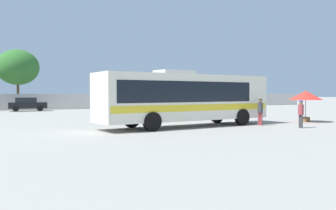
{
  "coord_description": "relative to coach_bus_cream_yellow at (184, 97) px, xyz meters",
  "views": [
    {
      "loc": [
        -9.39,
        -19.01,
        2.05
      ],
      "look_at": [
        2.08,
        3.68,
        1.21
      ],
      "focal_mm": 38.36,
      "sensor_mm": 36.0,
      "label": 1
    }
  ],
  "objects": [
    {
      "name": "passenger_waiting_on_apron",
      "position": [
        5.73,
        -3.77,
        -0.9
      ],
      "size": [
        0.38,
        0.38,
        1.62
      ],
      "color": "#38383D",
      "rests_on": "ground_plane"
    },
    {
      "name": "attendant_by_bus_door",
      "position": [
        4.74,
        -1.39,
        -0.86
      ],
      "size": [
        0.42,
        0.42,
        1.69
      ],
      "color": "#99383D",
      "rests_on": "ground_plane"
    },
    {
      "name": "perimeter_wall",
      "position": [
        -1.35,
        27.73,
        -0.85
      ],
      "size": [
        80.0,
        0.3,
        1.95
      ],
      "primitive_type": "cube",
      "color": "beige",
      "rests_on": "ground_plane"
    },
    {
      "name": "vendor_umbrella_near_gate_red",
      "position": [
        9.45,
        -0.75,
        0.04
      ],
      "size": [
        2.31,
        2.31,
        2.21
      ],
      "color": "gray",
      "rests_on": "ground_plane"
    },
    {
      "name": "parked_car_second_black",
      "position": [
        -6.63,
        24.67,
        -1.01
      ],
      "size": [
        4.22,
        2.22,
        1.55
      ],
      "color": "black",
      "rests_on": "ground_plane"
    },
    {
      "name": "ground_plane",
      "position": [
        -1.35,
        9.98,
        -1.82
      ],
      "size": [
        300.0,
        300.0,
        0.0
      ],
      "primitive_type": "plane",
      "color": "gray"
    },
    {
      "name": "coach_bus_cream_yellow",
      "position": [
        0.0,
        0.0,
        0.0
      ],
      "size": [
        11.54,
        3.68,
        3.4
      ],
      "color": "silver",
      "rests_on": "ground_plane"
    },
    {
      "name": "roadside_tree_midleft",
      "position": [
        -7.16,
        30.88,
        3.54
      ],
      "size": [
        5.35,
        5.35,
        7.65
      ],
      "color": "brown",
      "rests_on": "ground_plane"
    }
  ]
}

